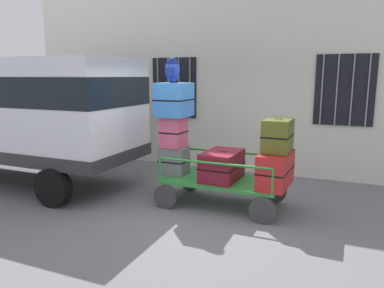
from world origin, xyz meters
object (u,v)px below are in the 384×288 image
Objects in this scene: suitcase_left_middle at (174,132)px; suitcase_left_top at (174,100)px; suitcase_left_bottom at (174,161)px; backpack at (172,70)px; suitcase_midleft_bottom at (222,165)px; luggage_cart at (222,184)px; suitcase_center_middle at (278,135)px; van at (27,108)px; suitcase_center_bottom at (276,169)px.

suitcase_left_top reaches higher than suitcase_left_middle.
suitcase_left_top is at bearing 90.00° from suitcase_left_bottom.
suitcase_left_middle is 1.12m from backpack.
suitcase_left_middle is 0.62× the size of suitcase_midleft_bottom.
backpack is at bearing -79.67° from suitcase_left_bottom.
luggage_cart is 4.86× the size of backpack.
suitcase_center_middle reaches higher than suitcase_left_middle.
suitcase_midleft_bottom is at bearing 90.00° from luggage_cart.
van reaches higher than suitcase_midleft_bottom.
backpack is at bearing -79.42° from suitcase_left_middle.
suitcase_left_bottom is at bearing 100.33° from backpack.
van reaches higher than backpack.
van is at bearing -175.61° from suitcase_left_bottom.
suitcase_left_bottom is (3.33, 0.26, -0.89)m from van.
suitcase_center_bottom reaches higher than luggage_cart.
suitcase_left_bottom is at bearing 178.97° from suitcase_center_bottom.
backpack is (-1.88, -0.08, 1.07)m from suitcase_center_middle.
suitcase_left_top is at bearing 97.02° from backpack.
luggage_cart is 1.34m from suitcase_center_middle.
van reaches higher than suitcase_left_top.
suitcase_left_middle reaches higher than suitcase_midleft_bottom.
suitcase_left_bottom is 0.55× the size of suitcase_center_bottom.
suitcase_left_middle is 0.59m from suitcase_left_top.
suitcase_center_middle is at bearing 3.16° from van.
luggage_cart is at bearing 3.41° from van.
suitcase_left_middle is 1.28× the size of backpack.
luggage_cart is at bearing -0.00° from suitcase_left_middle.
suitcase_center_middle is 2.17m from backpack.
suitcase_left_middle is 0.84× the size of suitcase_center_middle.
suitcase_left_middle is 0.86× the size of suitcase_left_top.
luggage_cart is 1.30m from suitcase_left_middle.
suitcase_midleft_bottom is at bearing -0.01° from suitcase_left_bottom.
suitcase_midleft_bottom is 1.91m from backpack.
suitcase_center_middle is (0.95, 0.03, 0.95)m from luggage_cart.
suitcase_left_top is at bearing 178.49° from luggage_cart.
suitcase_center_bottom is (5.22, 0.22, -0.86)m from van.
suitcase_left_bottom is at bearing 90.00° from suitcase_left_middle.
van is 7.38× the size of suitcase_left_top.
backpack reaches higher than suitcase_midleft_bottom.
suitcase_left_bottom is at bearing 179.93° from luggage_cart.
suitcase_midleft_bottom is at bearing -178.04° from suitcase_center_middle.
luggage_cart is at bearing 2.94° from backpack.
backpack reaches higher than suitcase_left_middle.
suitcase_left_middle is (-0.95, 0.00, 0.90)m from luggage_cart.
suitcase_left_top reaches higher than suitcase_left_bottom.
backpack is at bearing 3.54° from van.
suitcase_midleft_bottom is (0.95, -0.00, -0.00)m from suitcase_left_bottom.
suitcase_midleft_bottom is at bearing 3.42° from van.
suitcase_left_middle is (0.00, -0.00, 0.54)m from suitcase_left_bottom.
backpack reaches higher than suitcase_center_bottom.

